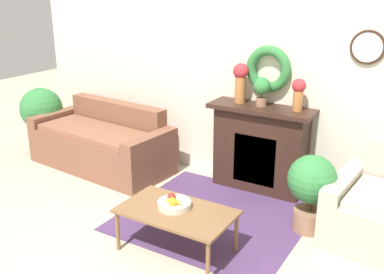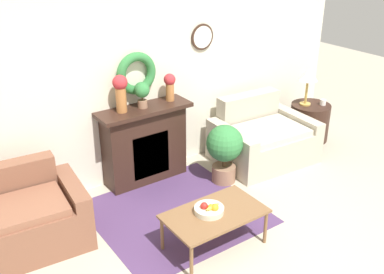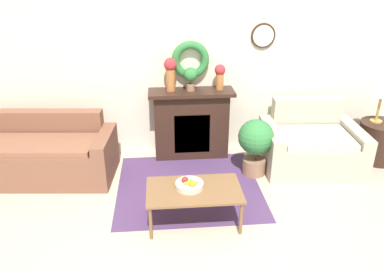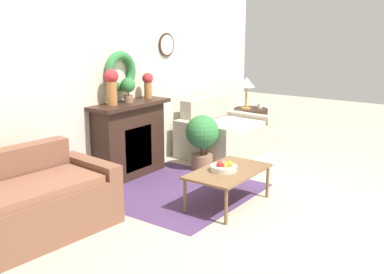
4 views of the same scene
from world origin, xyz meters
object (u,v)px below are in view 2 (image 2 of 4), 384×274
at_px(coffee_table, 215,216).
at_px(potted_plant_floor_by_loveseat, 225,148).
at_px(loveseat_right, 262,139).
at_px(vase_on_mantel_left, 121,91).
at_px(table_lamp, 308,76).
at_px(potted_plant_on_mantel, 142,92).
at_px(side_table_by_loveseat, 309,122).
at_px(fireplace, 145,144).
at_px(fruit_bowl, 209,209).
at_px(mug, 323,102).
at_px(vase_on_mantel_right, 170,85).

height_order(coffee_table, potted_plant_floor_by_loveseat, potted_plant_floor_by_loveseat).
distance_m(loveseat_right, vase_on_mantel_left, 2.18).
height_order(table_lamp, potted_plant_on_mantel, potted_plant_on_mantel).
bearing_deg(side_table_by_loveseat, coffee_table, -156.12).
relative_size(loveseat_right, vase_on_mantel_left, 3.01).
xyz_separation_m(fireplace, coffee_table, (-0.11, -1.60, -0.14)).
height_order(fireplace, fruit_bowl, fireplace).
xyz_separation_m(table_lamp, potted_plant_floor_by_loveseat, (-1.81, -0.31, -0.54)).
bearing_deg(coffee_table, fruit_bowl, 146.67).
distance_m(fireplace, mug, 2.85).
bearing_deg(side_table_by_loveseat, potted_plant_on_mantel, 172.43).
bearing_deg(table_lamp, potted_plant_floor_by_loveseat, -170.11).
xyz_separation_m(fireplace, side_table_by_loveseat, (2.68, -0.37, -0.23)).
xyz_separation_m(side_table_by_loveseat, vase_on_mantel_left, (-2.96, 0.38, 0.99)).
relative_size(loveseat_right, potted_plant_on_mantel, 4.24).
xyz_separation_m(table_lamp, vase_on_mantel_left, (-2.88, 0.32, 0.26)).
height_order(loveseat_right, coffee_table, loveseat_right).
distance_m(fruit_bowl, mug, 3.17).
bearing_deg(fireplace, loveseat_right, -15.15).
bearing_deg(vase_on_mantel_right, table_lamp, -8.21).
bearing_deg(side_table_by_loveseat, vase_on_mantel_right, 170.60).
distance_m(table_lamp, mug, 0.48).
bearing_deg(potted_plant_on_mantel, fruit_bowl, -95.29).
relative_size(side_table_by_loveseat, table_lamp, 1.07).
relative_size(fruit_bowl, potted_plant_on_mantel, 0.94).
xyz_separation_m(side_table_by_loveseat, table_lamp, (-0.07, 0.06, 0.72)).
relative_size(vase_on_mantel_right, potted_plant_on_mantel, 1.09).
bearing_deg(loveseat_right, potted_plant_on_mantel, 169.28).
bearing_deg(fruit_bowl, vase_on_mantel_left, 94.54).
height_order(fireplace, coffee_table, fireplace).
distance_m(coffee_table, vase_on_mantel_left, 1.85).
bearing_deg(vase_on_mantel_left, coffee_table, -83.92).
relative_size(fireplace, potted_plant_on_mantel, 3.70).
distance_m(coffee_table, mug, 3.14).
bearing_deg(side_table_by_loveseat, fruit_bowl, -156.99).
relative_size(mug, potted_plant_floor_by_loveseat, 0.11).
bearing_deg(side_table_by_loveseat, fireplace, 172.10).
xyz_separation_m(coffee_table, fruit_bowl, (-0.05, 0.03, 0.08)).
height_order(loveseat_right, potted_plant_on_mantel, potted_plant_on_mantel).
height_order(mug, potted_plant_on_mantel, potted_plant_on_mantel).
bearing_deg(fireplace, side_table_by_loveseat, -7.90).
bearing_deg(fruit_bowl, coffee_table, -33.33).
height_order(vase_on_mantel_left, vase_on_mantel_right, vase_on_mantel_left).
bearing_deg(vase_on_mantel_left, loveseat_right, -13.17).
height_order(fruit_bowl, mug, mug).
bearing_deg(potted_plant_on_mantel, potted_plant_floor_by_loveseat, -37.23).
bearing_deg(potted_plant_on_mantel, fireplace, 54.31).
xyz_separation_m(vase_on_mantel_left, potted_plant_on_mantel, (0.27, -0.02, -0.07)).
xyz_separation_m(side_table_by_loveseat, potted_plant_floor_by_loveseat, (-1.88, -0.26, 0.19)).
xyz_separation_m(coffee_table, table_lamp, (2.71, 1.29, 0.63)).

